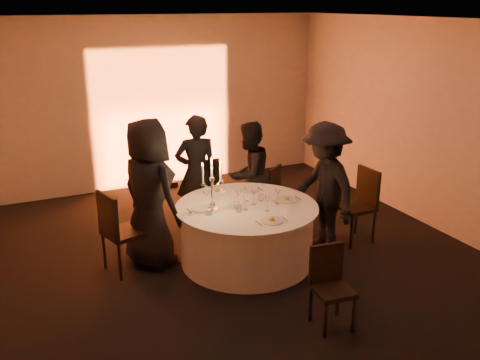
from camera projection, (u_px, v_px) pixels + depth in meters
name	position (u px, v px, depth m)	size (l,w,h in m)	color
floor	(246.00, 261.00, 6.94)	(7.00, 7.00, 0.00)	black
ceiling	(248.00, 21.00, 5.99)	(7.00, 7.00, 0.00)	white
wall_back	(162.00, 102.00, 9.48)	(7.00, 7.00, 0.00)	#B5AFA8
wall_right	(435.00, 126.00, 7.66)	(7.00, 7.00, 0.00)	#B5AFA8
uplighter_fixture	(170.00, 185.00, 9.68)	(0.25, 0.12, 0.10)	black
banquet_table	(247.00, 234.00, 6.82)	(1.80, 1.80, 0.77)	black
chair_left	(118.00, 228.00, 6.49)	(0.57, 0.57, 1.05)	black
chair_back_left	(203.00, 186.00, 8.04)	(0.44, 0.44, 1.00)	black
chair_back_right	(269.00, 190.00, 8.11)	(0.53, 0.53, 0.86)	black
chair_right	(360.00, 201.00, 7.40)	(0.47, 0.47, 1.03)	black
chair_front	(330.00, 282.00, 5.47)	(0.41, 0.41, 0.86)	black
guest_left	(149.00, 194.00, 6.61)	(0.92, 0.60, 1.89)	black
guest_back_left	(196.00, 173.00, 7.70)	(0.62, 0.41, 1.71)	black
guest_back_right	(249.00, 174.00, 7.87)	(0.76, 0.59, 1.57)	black
guest_right	(325.00, 187.00, 7.07)	(1.13, 0.65, 1.74)	black
plate_left	(202.00, 209.00, 6.58)	(0.36, 0.28, 0.01)	white
plate_back_left	(217.00, 191.00, 7.17)	(0.36, 0.29, 0.08)	white
plate_back_right	(249.00, 191.00, 7.20)	(0.35, 0.29, 0.01)	white
plate_right	(286.00, 199.00, 6.88)	(0.36, 0.29, 0.08)	white
plate_front	(272.00, 220.00, 6.22)	(0.36, 0.26, 0.08)	white
coffee_cup	(209.00, 212.00, 6.42)	(0.11, 0.11, 0.07)	white
candelabra	(212.00, 192.00, 6.47)	(0.29, 0.14, 0.69)	white
wine_glass_a	(278.00, 193.00, 6.73)	(0.07, 0.07, 0.19)	silver
wine_glass_b	(254.00, 194.00, 6.69)	(0.07, 0.07, 0.19)	silver
wine_glass_c	(245.00, 199.00, 6.53)	(0.07, 0.07, 0.19)	silver
wine_glass_d	(268.00, 201.00, 6.48)	(0.07, 0.07, 0.19)	silver
wine_glass_e	(247.00, 191.00, 6.81)	(0.07, 0.07, 0.19)	silver
wine_glass_f	(239.00, 195.00, 6.66)	(0.07, 0.07, 0.19)	silver
tumbler_a	(239.00, 208.00, 6.49)	(0.07, 0.07, 0.09)	silver
tumbler_b	(261.00, 197.00, 6.86)	(0.07, 0.07, 0.09)	silver
tumbler_c	(236.00, 205.00, 6.60)	(0.07, 0.07, 0.09)	silver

